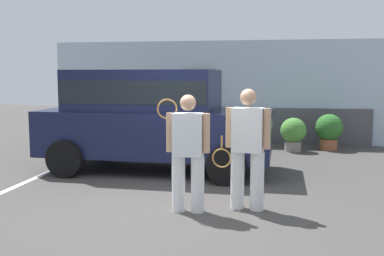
# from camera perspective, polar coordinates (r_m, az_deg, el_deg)

# --- Properties ---
(ground_plane) EXTENTS (40.00, 40.00, 0.00)m
(ground_plane) POSITION_cam_1_polar(r_m,az_deg,el_deg) (6.74, -2.76, -10.09)
(ground_plane) COLOR #423F3D
(parking_stripe_0) EXTENTS (0.12, 4.40, 0.01)m
(parking_stripe_0) POSITION_cam_1_polar(r_m,az_deg,el_deg) (9.15, -19.06, -5.90)
(parking_stripe_0) COLOR silver
(parking_stripe_0) RESTS_ON ground_plane
(house_frontage) EXTENTS (9.94, 0.40, 2.91)m
(house_frontage) POSITION_cam_1_polar(r_m,az_deg,el_deg) (13.04, 3.64, 4.23)
(house_frontage) COLOR silver
(house_frontage) RESTS_ON ground_plane
(parked_suv) EXTENTS (4.65, 2.26, 2.05)m
(parked_suv) POSITION_cam_1_polar(r_m,az_deg,el_deg) (9.15, -5.12, 1.70)
(parked_suv) COLOR #141938
(parked_suv) RESTS_ON ground_plane
(tennis_player_man) EXTENTS (0.76, 0.27, 1.68)m
(tennis_player_man) POSITION_cam_1_polar(r_m,az_deg,el_deg) (6.35, -0.55, -2.97)
(tennis_player_man) COLOR white
(tennis_player_man) RESTS_ON ground_plane
(tennis_player_woman) EXTENTS (0.89, 0.33, 1.76)m
(tennis_player_woman) POSITION_cam_1_polar(r_m,az_deg,el_deg) (6.52, 7.05, -2.51)
(tennis_player_woman) COLOR white
(tennis_player_woman) RESTS_ON ground_plane
(potted_plant_by_porch) EXTENTS (0.65, 0.65, 0.86)m
(potted_plant_by_porch) POSITION_cam_1_polar(r_m,az_deg,el_deg) (11.72, 12.76, -0.59)
(potted_plant_by_porch) COLOR gray
(potted_plant_by_porch) RESTS_ON ground_plane
(potted_plant_secondary) EXTENTS (0.71, 0.71, 0.94)m
(potted_plant_secondary) POSITION_cam_1_polar(r_m,az_deg,el_deg) (12.20, 17.02, -0.24)
(potted_plant_secondary) COLOR #9E5638
(potted_plant_secondary) RESTS_ON ground_plane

